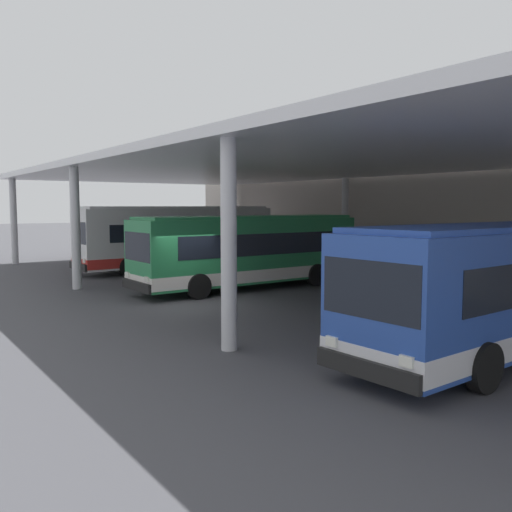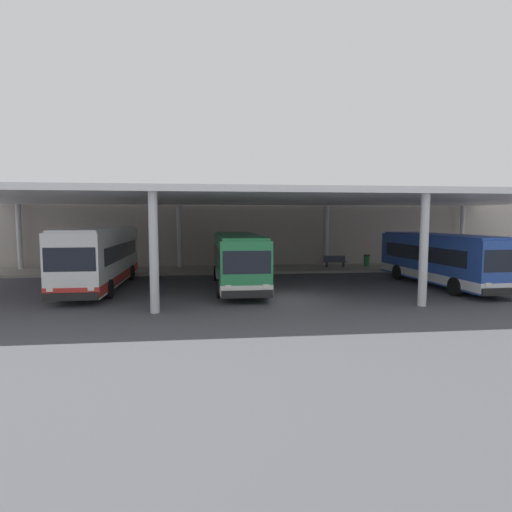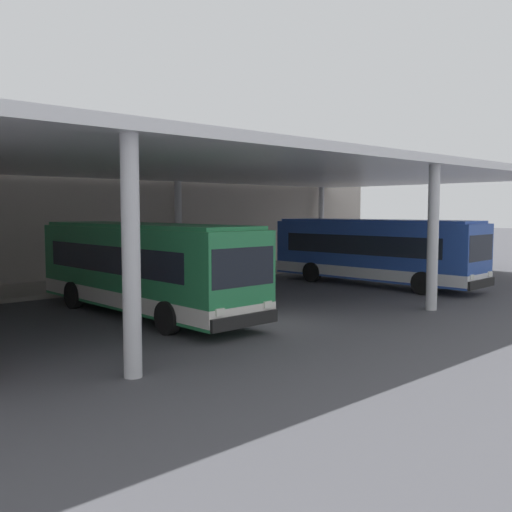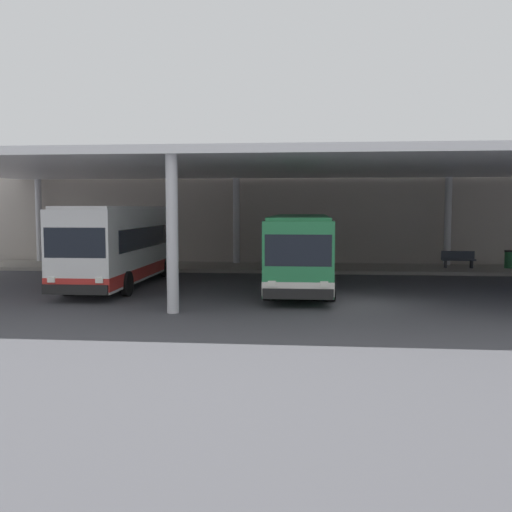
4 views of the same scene
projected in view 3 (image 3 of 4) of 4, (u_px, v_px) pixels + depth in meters
The scene contains 8 objects.
ground_plane at pixel (261, 322), 18.38m from camera, with size 200.00×200.00×0.00m, color #47474C.
platform_kerb at pixel (93, 285), 27.00m from camera, with size 42.00×4.50×0.18m, color gray.
station_building_facade at pixel (62, 213), 29.11m from camera, with size 48.00×1.60×6.99m, color #ADA399.
canopy_shelter at pixel (164, 167), 21.98m from camera, with size 40.00×17.00×5.55m.
bus_second_bay at pixel (143, 267), 19.59m from camera, with size 2.81×10.56×3.17m.
bus_middle_bay at pixel (374, 251), 27.38m from camera, with size 3.09×10.64×3.17m.
bench_waiting at pixel (200, 264), 31.33m from camera, with size 1.80×0.45×0.92m.
trash_bin at pixel (236, 260), 33.26m from camera, with size 0.52×0.52×0.98m.
Camera 3 is at (-12.39, -13.25, 3.65)m, focal length 39.82 mm.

